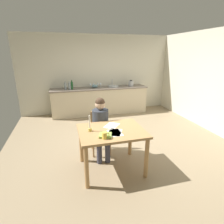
% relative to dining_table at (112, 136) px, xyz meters
% --- Properties ---
extents(ground_plane, '(5.20, 5.20, 0.04)m').
position_rel_dining_table_xyz_m(ground_plane, '(0.45, 0.95, -0.67)').
color(ground_plane, '#937F60').
extents(wall_back, '(5.20, 0.12, 2.60)m').
position_rel_dining_table_xyz_m(wall_back, '(0.45, 3.55, 0.65)').
color(wall_back, beige).
rests_on(wall_back, ground).
extents(wall_right, '(0.12, 5.20, 2.60)m').
position_rel_dining_table_xyz_m(wall_right, '(3.05, 0.95, 0.65)').
color(wall_right, beige).
rests_on(wall_right, ground).
extents(kitchen_counter, '(3.22, 0.64, 0.90)m').
position_rel_dining_table_xyz_m(kitchen_counter, '(0.45, 3.19, -0.19)').
color(kitchen_counter, beige).
rests_on(kitchen_counter, ground).
extents(dining_table, '(1.11, 0.88, 0.77)m').
position_rel_dining_table_xyz_m(dining_table, '(0.00, 0.00, 0.00)').
color(dining_table, tan).
rests_on(dining_table, ground).
extents(chair_at_table, '(0.43, 0.43, 0.86)m').
position_rel_dining_table_xyz_m(chair_at_table, '(-0.06, 0.68, -0.17)').
color(chair_at_table, tan).
rests_on(chair_at_table, ground).
extents(person_seated, '(0.35, 0.61, 1.19)m').
position_rel_dining_table_xyz_m(person_seated, '(-0.07, 0.53, 0.03)').
color(person_seated, '#333842').
rests_on(person_seated, ground).
extents(coffee_mug, '(0.12, 0.08, 0.10)m').
position_rel_dining_table_xyz_m(coffee_mug, '(-0.19, -0.29, 0.18)').
color(coffee_mug, '#F2CC4C').
rests_on(coffee_mug, dining_table).
extents(candlestick, '(0.06, 0.06, 0.28)m').
position_rel_dining_table_xyz_m(candlestick, '(-0.36, 0.05, 0.20)').
color(candlestick, gold).
rests_on(candlestick, dining_table).
extents(book_magazine, '(0.24, 0.24, 0.03)m').
position_rel_dining_table_xyz_m(book_magazine, '(-0.16, -0.21, 0.14)').
color(book_magazine, '#93B451').
rests_on(book_magazine, dining_table).
extents(paper_letter, '(0.35, 0.36, 0.00)m').
position_rel_dining_table_xyz_m(paper_letter, '(0.06, 0.19, 0.12)').
color(paper_letter, white).
rests_on(paper_letter, dining_table).
extents(paper_bill, '(0.32, 0.36, 0.00)m').
position_rel_dining_table_xyz_m(paper_bill, '(0.03, -0.11, 0.12)').
color(paper_bill, white).
rests_on(paper_bill, dining_table).
extents(paper_envelope, '(0.22, 0.31, 0.00)m').
position_rel_dining_table_xyz_m(paper_envelope, '(0.02, -0.13, 0.12)').
color(paper_envelope, white).
rests_on(paper_envelope, dining_table).
extents(sink_unit, '(0.36, 0.36, 0.24)m').
position_rel_dining_table_xyz_m(sink_unit, '(0.93, 3.20, 0.28)').
color(sink_unit, '#B2B7BC').
rests_on(sink_unit, kitchen_counter).
extents(bottle_oil, '(0.07, 0.07, 0.25)m').
position_rel_dining_table_xyz_m(bottle_oil, '(-0.66, 3.16, 0.36)').
color(bottle_oil, '#8C999E').
rests_on(bottle_oil, kitchen_counter).
extents(bottle_vinegar, '(0.07, 0.07, 0.26)m').
position_rel_dining_table_xyz_m(bottle_vinegar, '(-0.53, 3.12, 0.36)').
color(bottle_vinegar, '#8C999E').
rests_on(bottle_vinegar, kitchen_counter).
extents(bottle_wine_red, '(0.07, 0.07, 0.29)m').
position_rel_dining_table_xyz_m(bottle_wine_red, '(-0.45, 3.15, 0.38)').
color(bottle_wine_red, '#194C23').
rests_on(bottle_wine_red, kitchen_counter).
extents(mixing_bowl, '(0.21, 0.21, 0.10)m').
position_rel_dining_table_xyz_m(mixing_bowl, '(0.29, 3.24, 0.30)').
color(mixing_bowl, '#668C99').
rests_on(mixing_bowl, kitchen_counter).
extents(stovetop_kettle, '(0.18, 0.18, 0.22)m').
position_rel_dining_table_xyz_m(stovetop_kettle, '(1.57, 3.19, 0.35)').
color(stovetop_kettle, '#B7BABF').
rests_on(stovetop_kettle, kitchen_counter).
extents(wine_glass_near_sink, '(0.07, 0.07, 0.15)m').
position_rel_dining_table_xyz_m(wine_glass_near_sink, '(0.52, 3.34, 0.36)').
color(wine_glass_near_sink, silver).
rests_on(wine_glass_near_sink, kitchen_counter).
extents(wine_glass_by_kettle, '(0.07, 0.07, 0.15)m').
position_rel_dining_table_xyz_m(wine_glass_by_kettle, '(0.42, 3.34, 0.36)').
color(wine_glass_by_kettle, silver).
rests_on(wine_glass_by_kettle, kitchen_counter).
extents(wine_glass_back_left, '(0.07, 0.07, 0.15)m').
position_rel_dining_table_xyz_m(wine_glass_back_left, '(0.28, 3.34, 0.36)').
color(wine_glass_back_left, silver).
rests_on(wine_glass_back_left, kitchen_counter).
extents(wine_glass_back_right, '(0.07, 0.07, 0.15)m').
position_rel_dining_table_xyz_m(wine_glass_back_right, '(0.17, 3.34, 0.36)').
color(wine_glass_back_right, silver).
rests_on(wine_glass_back_right, kitchen_counter).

